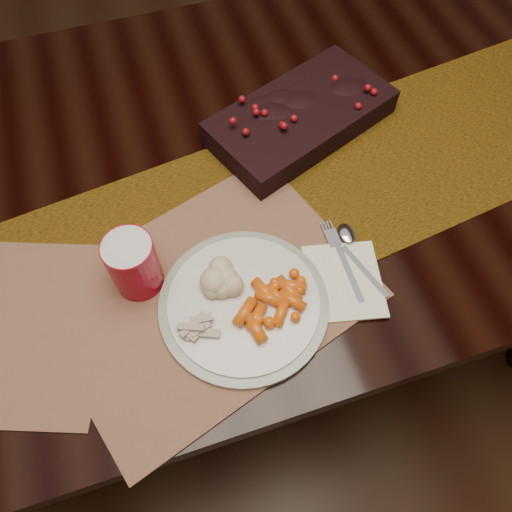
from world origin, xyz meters
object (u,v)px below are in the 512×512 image
object	(u,v)px
placemat_main	(209,294)
turkey_shreds	(195,328)
centerpiece	(301,114)
red_cup	(134,264)
mashed_potatoes	(224,276)
napkin	(344,281)
dining_table	(221,259)
baby_carrots	(275,312)
dinner_plate	(244,304)

from	to	relation	value
placemat_main	turkey_shreds	bearing A→B (deg)	-138.75
centerpiece	red_cup	size ratio (longest dim) A/B	3.26
mashed_potatoes	napkin	xyz separation A→B (m)	(0.19, -0.05, -0.04)
dining_table	napkin	distance (m)	0.52
placemat_main	baby_carrots	size ratio (longest dim) A/B	4.18
dinner_plate	napkin	xyz separation A→B (m)	(0.17, -0.01, -0.01)
dinner_plate	turkey_shreds	size ratio (longest dim) A/B	4.02
baby_carrots	mashed_potatoes	size ratio (longest dim) A/B	1.42
turkey_shreds	red_cup	distance (m)	0.14
dining_table	napkin	world-z (taller)	napkin
baby_carrots	mashed_potatoes	distance (m)	0.10
napkin	red_cup	distance (m)	0.34
placemat_main	turkey_shreds	world-z (taller)	turkey_shreds
centerpiece	mashed_potatoes	bearing A→B (deg)	-129.26
centerpiece	mashed_potatoes	xyz separation A→B (m)	(-0.24, -0.30, 0.00)
centerpiece	baby_carrots	bearing A→B (deg)	-116.07
dining_table	red_cup	size ratio (longest dim) A/B	16.30
dinner_plate	centerpiece	bearing A→B (deg)	56.63
napkin	placemat_main	bearing A→B (deg)	-179.42
napkin	red_cup	world-z (taller)	red_cup
napkin	dinner_plate	bearing A→B (deg)	-170.23
mashed_potatoes	napkin	world-z (taller)	mashed_potatoes
centerpiece	dining_table	bearing A→B (deg)	-170.62
placemat_main	dinner_plate	distance (m)	0.06
dining_table	baby_carrots	size ratio (longest dim) A/B	15.18
baby_carrots	turkey_shreds	xyz separation A→B (m)	(-0.13, 0.01, -0.00)
dining_table	centerpiece	size ratio (longest dim) A/B	5.00
baby_carrots	turkey_shreds	bearing A→B (deg)	174.02
centerpiece	turkey_shreds	world-z (taller)	centerpiece
centerpiece	dinner_plate	bearing A→B (deg)	-123.37
placemat_main	baby_carrots	distance (m)	0.12
mashed_potatoes	napkin	bearing A→B (deg)	-15.36
centerpiece	baby_carrots	world-z (taller)	centerpiece
baby_carrots	dining_table	bearing A→B (deg)	92.24
dining_table	centerpiece	bearing A→B (deg)	9.38
dining_table	centerpiece	distance (m)	0.46
turkey_shreds	red_cup	bearing A→B (deg)	118.33
dining_table	placemat_main	size ratio (longest dim) A/B	3.63
dining_table	turkey_shreds	world-z (taller)	turkey_shreds
dinner_plate	napkin	distance (m)	0.17
baby_carrots	mashed_potatoes	world-z (taller)	mashed_potatoes
napkin	red_cup	xyz separation A→B (m)	(-0.32, 0.11, 0.05)
dinner_plate	turkey_shreds	distance (m)	0.09
dinner_plate	napkin	size ratio (longest dim) A/B	1.92
red_cup	dining_table	bearing A→B (deg)	50.01
mashed_potatoes	turkey_shreds	distance (m)	0.09
placemat_main	mashed_potatoes	xyz separation A→B (m)	(0.03, 0.00, 0.04)
baby_carrots	napkin	bearing A→B (deg)	11.43
centerpiece	red_cup	bearing A→B (deg)	-146.98
turkey_shreds	napkin	bearing A→B (deg)	2.99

